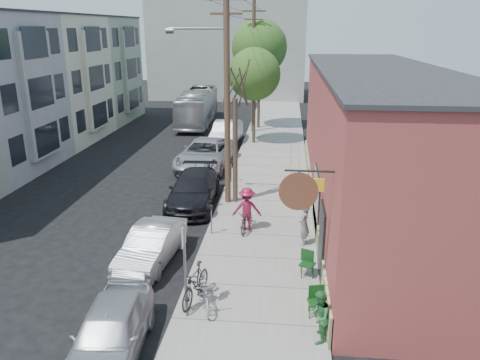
# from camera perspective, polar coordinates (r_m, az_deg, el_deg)

# --- Properties ---
(ground) EXTENTS (120.00, 120.00, 0.00)m
(ground) POSITION_cam_1_polar(r_m,az_deg,el_deg) (18.22, -11.51, -9.03)
(ground) COLOR black
(sidewalk) EXTENTS (4.50, 58.00, 0.15)m
(sidewalk) POSITION_cam_1_polar(r_m,az_deg,el_deg) (27.66, 3.61, 1.02)
(sidewalk) COLOR gray
(sidewalk) RESTS_ON ground
(cafe_building) EXTENTS (6.60, 20.20, 6.61)m
(cafe_building) POSITION_cam_1_polar(r_m,az_deg,el_deg) (21.35, 15.96, 4.15)
(cafe_building) COLOR #973B38
(cafe_building) RESTS_ON ground
(apartment_row) EXTENTS (6.30, 32.00, 9.00)m
(apartment_row) POSITION_cam_1_polar(r_m,az_deg,el_deg) (34.19, -24.55, 10.33)
(apartment_row) COLOR gray
(apartment_row) RESTS_ON ground
(end_cap_building) EXTENTS (18.00, 8.00, 12.00)m
(end_cap_building) POSITION_cam_1_polar(r_m,az_deg,el_deg) (57.91, -1.40, 15.97)
(end_cap_building) COLOR #979893
(end_cap_building) RESTS_ON ground
(sign_post) EXTENTS (0.07, 0.45, 2.80)m
(sign_post) POSITION_cam_1_polar(r_m,az_deg,el_deg) (13.80, -6.77, -9.51)
(sign_post) COLOR slate
(sign_post) RESTS_ON sidewalk
(parking_meter_near) EXTENTS (0.14, 0.14, 1.24)m
(parking_meter_near) POSITION_cam_1_polar(r_m,az_deg,el_deg) (18.99, -3.52, -4.26)
(parking_meter_near) COLOR slate
(parking_meter_near) RESTS_ON sidewalk
(parking_meter_far) EXTENTS (0.14, 0.14, 1.24)m
(parking_meter_far) POSITION_cam_1_polar(r_m,az_deg,el_deg) (25.32, -1.09, 1.57)
(parking_meter_far) COLOR slate
(parking_meter_far) RESTS_ON sidewalk
(utility_pole_near) EXTENTS (3.57, 0.28, 10.00)m
(utility_pole_near) POSITION_cam_1_polar(r_m,az_deg,el_deg) (21.42, -1.76, 10.63)
(utility_pole_near) COLOR #503A28
(utility_pole_near) RESTS_ON sidewalk
(utility_pole_far) EXTENTS (1.80, 0.28, 10.00)m
(utility_pole_far) POSITION_cam_1_polar(r_m,az_deg,el_deg) (37.55, 1.65, 13.77)
(utility_pole_far) COLOR #503A28
(utility_pole_far) RESTS_ON sidewalk
(tree_bare) EXTENTS (0.24, 0.24, 4.98)m
(tree_bare) POSITION_cam_1_polar(r_m,az_deg,el_deg) (22.00, -0.60, 3.49)
(tree_bare) COLOR #44392C
(tree_bare) RESTS_ON sidewalk
(tree_leafy_mid) EXTENTS (3.69, 3.69, 6.76)m
(tree_leafy_mid) POSITION_cam_1_polar(r_m,az_deg,el_deg) (33.63, 1.75, 12.76)
(tree_leafy_mid) COLOR #44392C
(tree_leafy_mid) RESTS_ON sidewalk
(tree_leafy_far) EXTENTS (4.44, 4.44, 8.74)m
(tree_leafy_far) POSITION_cam_1_polar(r_m,az_deg,el_deg) (38.95, 2.37, 15.86)
(tree_leafy_far) COLOR #44392C
(tree_leafy_far) RESTS_ON sidewalk
(patio_chair_a) EXTENTS (0.66, 0.66, 0.88)m
(patio_chair_a) POSITION_cam_1_polar(r_m,az_deg,el_deg) (16.20, 8.20, -10.11)
(patio_chair_a) COLOR #113D15
(patio_chair_a) RESTS_ON sidewalk
(patio_chair_b) EXTENTS (0.60, 0.60, 0.88)m
(patio_chair_b) POSITION_cam_1_polar(r_m,az_deg,el_deg) (14.23, 9.27, -14.48)
(patio_chair_b) COLOR #113D15
(patio_chair_b) RESTS_ON sidewalk
(patron_grey) EXTENTS (0.57, 0.70, 1.66)m
(patron_grey) POSITION_cam_1_polar(r_m,az_deg,el_deg) (18.23, 7.82, -5.39)
(patron_grey) COLOR gray
(patron_grey) RESTS_ON sidewalk
(patron_green) EXTENTS (0.69, 0.82, 1.49)m
(patron_green) POSITION_cam_1_polar(r_m,az_deg,el_deg) (13.09, 9.60, -16.12)
(patron_green) COLOR #2E7338
(patron_green) RESTS_ON sidewalk
(cyclist) EXTENTS (1.25, 0.79, 1.85)m
(cyclist) POSITION_cam_1_polar(r_m,az_deg,el_deg) (19.31, 0.84, -3.54)
(cyclist) COLOR maroon
(cyclist) RESTS_ON sidewalk
(cyclist_bike) EXTENTS (0.84, 1.82, 0.92)m
(cyclist_bike) POSITION_cam_1_polar(r_m,az_deg,el_deg) (19.49, 0.83, -4.81)
(cyclist_bike) COLOR black
(cyclist_bike) RESTS_ON sidewalk
(parked_bike_a) EXTENTS (0.97, 2.03, 1.18)m
(parked_bike_a) POSITION_cam_1_polar(r_m,az_deg,el_deg) (14.70, -5.46, -12.48)
(parked_bike_a) COLOR black
(parked_bike_a) RESTS_ON sidewalk
(parked_bike_b) EXTENTS (1.06, 1.90, 0.94)m
(parked_bike_b) POSITION_cam_1_polar(r_m,az_deg,el_deg) (14.49, -4.20, -13.47)
(parked_bike_b) COLOR gray
(parked_bike_b) RESTS_ON sidewalk
(car_0) EXTENTS (2.06, 4.39, 1.45)m
(car_0) POSITION_cam_1_polar(r_m,az_deg,el_deg) (13.12, -15.54, -17.39)
(car_0) COLOR #B3B5BB
(car_0) RESTS_ON ground
(car_1) EXTENTS (1.84, 4.27, 1.37)m
(car_1) POSITION_cam_1_polar(r_m,az_deg,el_deg) (17.38, -10.75, -7.85)
(car_1) COLOR #B6B9BE
(car_1) RESTS_ON ground
(car_2) EXTENTS (2.35, 5.36, 1.53)m
(car_2) POSITION_cam_1_polar(r_m,az_deg,el_deg) (22.59, -5.71, -1.18)
(car_2) COLOR black
(car_2) RESTS_ON ground
(car_3) EXTENTS (3.32, 6.33, 1.70)m
(car_3) POSITION_cam_1_polar(r_m,az_deg,el_deg) (28.55, -4.26, 3.17)
(car_3) COLOR #AEAEB6
(car_3) RESTS_ON ground
(car_4) EXTENTS (1.98, 5.17, 1.68)m
(car_4) POSITION_cam_1_polar(r_m,az_deg,el_deg) (34.34, -1.68, 5.76)
(car_4) COLOR #A7A9AE
(car_4) RESTS_ON ground
(bus) EXTENTS (2.99, 10.72, 2.96)m
(bus) POSITION_cam_1_polar(r_m,az_deg,el_deg) (42.05, -5.20, 8.87)
(bus) COLOR silver
(bus) RESTS_ON ground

